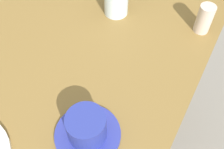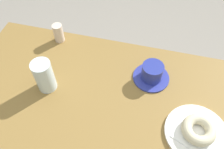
% 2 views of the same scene
% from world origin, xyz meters
% --- Properties ---
extents(ground_plane, '(6.00, 6.00, 0.00)m').
position_xyz_m(ground_plane, '(0.00, 0.00, 0.00)').
color(ground_plane, gray).
extents(table, '(1.12, 0.75, 0.73)m').
position_xyz_m(table, '(0.00, 0.00, 0.66)').
color(table, olive).
rests_on(table, ground_plane).
extents(coffee_cup, '(0.15, 0.15, 0.08)m').
position_xyz_m(coffee_cup, '(0.19, 0.20, 0.76)').
color(coffee_cup, '#2E379B').
rests_on(coffee_cup, table).
extents(sugar_jar, '(0.05, 0.05, 0.09)m').
position_xyz_m(sugar_jar, '(-0.26, 0.32, 0.77)').
color(sugar_jar, beige).
rests_on(sugar_jar, table).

